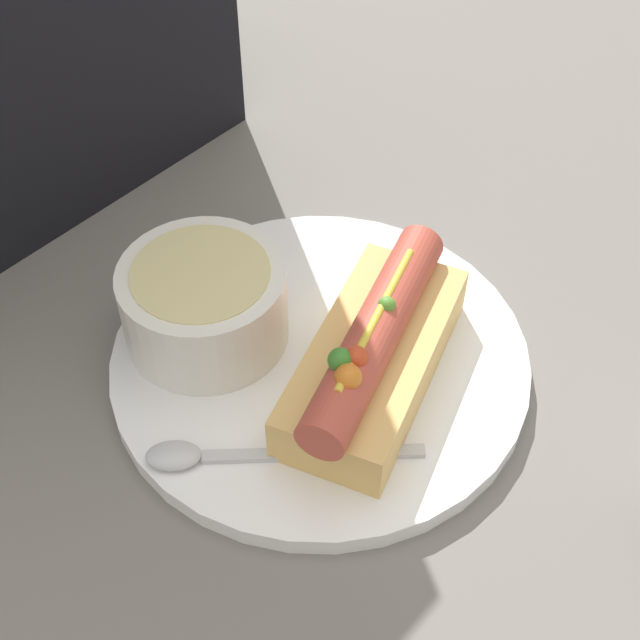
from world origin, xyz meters
name	(u,v)px	position (x,y,z in m)	size (l,w,h in m)	color
ground_plane	(320,367)	(0.00, 0.00, 0.00)	(4.00, 4.00, 0.00)	slate
dinner_plate	(320,360)	(0.00, 0.00, 0.01)	(0.27, 0.27, 0.01)	white
hot_dog	(374,353)	(0.01, -0.04, 0.04)	(0.17, 0.12, 0.06)	#DBAD60
soup_bowl	(204,301)	(-0.04, 0.07, 0.04)	(0.11, 0.11, 0.06)	silver
spoon	(229,455)	(-0.10, -0.01, 0.02)	(0.12, 0.13, 0.01)	#B7B7BC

